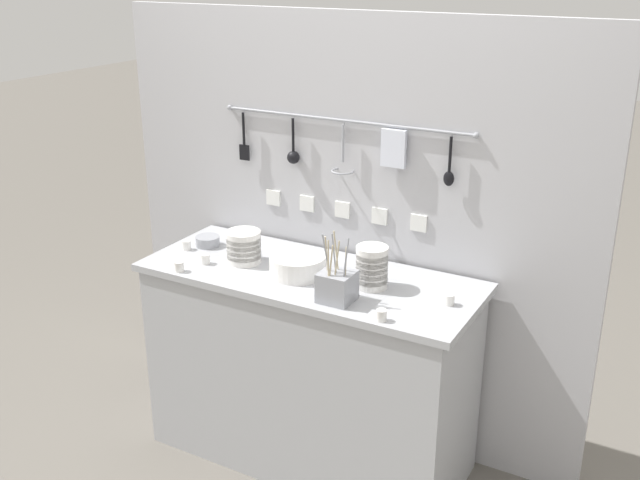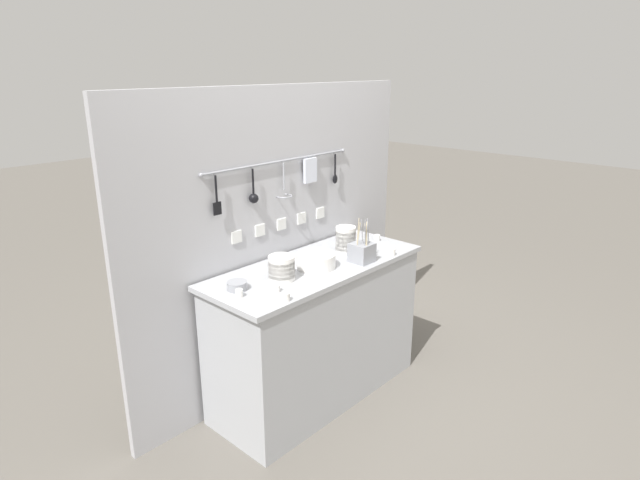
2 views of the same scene
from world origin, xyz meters
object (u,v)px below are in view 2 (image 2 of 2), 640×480
at_px(plate_stack, 316,260).
at_px(cup_beside_plates, 276,288).
at_px(cup_edge_near, 286,297).
at_px(cup_mid_row, 392,252).
at_px(cup_centre, 377,238).
at_px(cup_by_caddy, 239,293).
at_px(steel_mixing_bowl, 237,286).
at_px(bowl_stack_wide_centre, 282,268).
at_px(cutlery_caddy, 362,252).
at_px(bowl_stack_back_corner, 346,240).

bearing_deg(plate_stack, cup_beside_plates, -167.17).
bearing_deg(cup_edge_near, cup_mid_row, 0.00).
bearing_deg(cup_centre, cup_edge_near, -167.39).
distance_m(plate_stack, cup_by_caddy, 0.57).
xyz_separation_m(cup_edge_near, cup_by_caddy, (-0.13, 0.21, 0.00)).
relative_size(cup_mid_row, cup_by_caddy, 1.00).
distance_m(plate_stack, steel_mixing_bowl, 0.52).
bearing_deg(plate_stack, cup_edge_near, -154.71).
xyz_separation_m(steel_mixing_bowl, cup_beside_plates, (0.12, -0.17, -0.00)).
distance_m(cup_centre, cup_by_caddy, 1.21).
xyz_separation_m(bowl_stack_wide_centre, plate_stack, (0.27, -0.01, -0.03)).
bearing_deg(cup_by_caddy, plate_stack, 0.02).
xyz_separation_m(plate_stack, cutlery_caddy, (0.25, -0.14, 0.02)).
bearing_deg(bowl_stack_wide_centre, cup_edge_near, -129.07).
xyz_separation_m(bowl_stack_back_corner, cup_centre, (0.32, -0.00, -0.06)).
relative_size(steel_mixing_bowl, cup_edge_near, 2.53).
xyz_separation_m(cutlery_caddy, cup_edge_near, (-0.70, -0.07, -0.04)).
bearing_deg(cutlery_caddy, cup_by_caddy, 170.45).
bearing_deg(steel_mixing_bowl, cutlery_caddy, -16.01).
xyz_separation_m(steel_mixing_bowl, cup_edge_near, (0.07, -0.29, -0.00)).
relative_size(cup_centre, cup_mid_row, 1.00).
relative_size(cup_centre, cup_edge_near, 1.00).
bearing_deg(bowl_stack_back_corner, cup_beside_plates, -169.84).
bearing_deg(cup_beside_plates, cup_centre, 6.78).
relative_size(bowl_stack_wide_centre, cup_mid_row, 3.44).
xyz_separation_m(bowl_stack_wide_centre, cup_edge_near, (-0.17, -0.22, -0.05)).
xyz_separation_m(cutlery_caddy, cup_mid_row, (0.22, -0.07, -0.04)).
distance_m(bowl_stack_wide_centre, plate_stack, 0.27).
bearing_deg(cup_beside_plates, bowl_stack_wide_centre, 36.44).
bearing_deg(cup_centre, bowl_stack_back_corner, 179.16).
relative_size(bowl_stack_wide_centre, cup_centre, 3.44).
distance_m(bowl_stack_back_corner, cup_mid_row, 0.30).
height_order(cup_edge_near, cup_beside_plates, same).
xyz_separation_m(cutlery_caddy, cup_by_caddy, (-0.82, 0.14, -0.04)).
distance_m(cutlery_caddy, cup_beside_plates, 0.66).
distance_m(plate_stack, cup_mid_row, 0.51).
height_order(steel_mixing_bowl, cup_mid_row, steel_mixing_bowl).
distance_m(steel_mixing_bowl, cup_edge_near, 0.30).
xyz_separation_m(bowl_stack_back_corner, cup_beside_plates, (-0.71, -0.13, -0.06)).
distance_m(bowl_stack_back_corner, cup_by_caddy, 0.89).
bearing_deg(cutlery_caddy, bowl_stack_wide_centre, 164.44).
relative_size(cup_edge_near, cup_mid_row, 1.00).
height_order(bowl_stack_wide_centre, cutlery_caddy, cutlery_caddy).
xyz_separation_m(cup_centre, cup_by_caddy, (-1.21, -0.03, 0.00)).
height_order(cutlery_caddy, cup_beside_plates, cutlery_caddy).
relative_size(bowl_stack_back_corner, cup_centre, 3.97).
bearing_deg(plate_stack, cutlery_caddy, -28.77).
relative_size(steel_mixing_bowl, cup_mid_row, 2.53).
xyz_separation_m(plate_stack, cup_edge_near, (-0.44, -0.21, -0.02)).
height_order(bowl_stack_back_corner, cup_centre, bowl_stack_back_corner).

